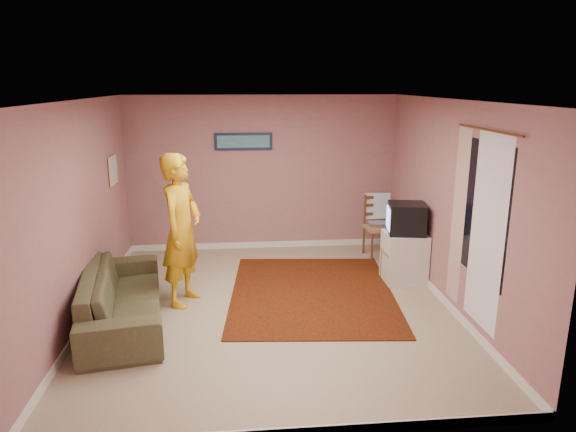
{
  "coord_description": "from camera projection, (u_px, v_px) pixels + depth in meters",
  "views": [
    {
      "loc": [
        -0.36,
        -6.04,
        2.8
      ],
      "look_at": [
        0.26,
        0.6,
        1.05
      ],
      "focal_mm": 32.0,
      "sensor_mm": 36.0,
      "label": 1
    }
  ],
  "objects": [
    {
      "name": "ground",
      "position": [
        272.0,
        308.0,
        6.56
      ],
      "size": [
        5.0,
        5.0,
        0.0
      ],
      "primitive_type": "plane",
      "color": "tan",
      "rests_on": "ground"
    },
    {
      "name": "wall_back",
      "position": [
        262.0,
        174.0,
        8.64
      ],
      "size": [
        4.5,
        0.02,
        2.6
      ],
      "primitive_type": "cube",
      "color": "#A96F6F",
      "rests_on": "ground"
    },
    {
      "name": "wall_front",
      "position": [
        291.0,
        290.0,
        3.82
      ],
      "size": [
        4.5,
        0.02,
        2.6
      ],
      "primitive_type": "cube",
      "color": "#A96F6F",
      "rests_on": "ground"
    },
    {
      "name": "wall_left",
      "position": [
        80.0,
        214.0,
        6.03
      ],
      "size": [
        0.02,
        5.0,
        2.6
      ],
      "primitive_type": "cube",
      "color": "#A96F6F",
      "rests_on": "ground"
    },
    {
      "name": "wall_right",
      "position": [
        450.0,
        205.0,
        6.43
      ],
      "size": [
        0.02,
        5.0,
        2.6
      ],
      "primitive_type": "cube",
      "color": "#A96F6F",
      "rests_on": "ground"
    },
    {
      "name": "ceiling",
      "position": [
        270.0,
        100.0,
        5.9
      ],
      "size": [
        4.5,
        5.0,
        0.02
      ],
      "primitive_type": "cube",
      "color": "silver",
      "rests_on": "wall_back"
    },
    {
      "name": "baseboard_back",
      "position": [
        263.0,
        245.0,
        8.95
      ],
      "size": [
        4.5,
        0.02,
        0.1
      ],
      "primitive_type": "cube",
      "color": "white",
      "rests_on": "ground"
    },
    {
      "name": "baseboard_left",
      "position": [
        91.0,
        311.0,
        6.35
      ],
      "size": [
        0.02,
        5.0,
        0.1
      ],
      "primitive_type": "cube",
      "color": "white",
      "rests_on": "ground"
    },
    {
      "name": "baseboard_right",
      "position": [
        442.0,
        298.0,
        6.75
      ],
      "size": [
        0.02,
        5.0,
        0.1
      ],
      "primitive_type": "cube",
      "color": "white",
      "rests_on": "ground"
    },
    {
      "name": "window",
      "position": [
        484.0,
        211.0,
        5.53
      ],
      "size": [
        0.01,
        1.1,
        1.5
      ],
      "primitive_type": "cube",
      "color": "black",
      "rests_on": "wall_right"
    },
    {
      "name": "curtain_sheer",
      "position": [
        487.0,
        233.0,
        5.43
      ],
      "size": [
        0.01,
        0.75,
        2.1
      ],
      "primitive_type": "cube",
      "color": "white",
      "rests_on": "wall_right"
    },
    {
      "name": "curtain_floral",
      "position": [
        458.0,
        216.0,
        6.11
      ],
      "size": [
        0.01,
        0.35,
        2.1
      ],
      "primitive_type": "cube",
      "color": "#F1E5CD",
      "rests_on": "wall_right"
    },
    {
      "name": "curtain_rod",
      "position": [
        488.0,
        130.0,
        5.3
      ],
      "size": [
        0.02,
        1.4,
        0.02
      ],
      "primitive_type": "cylinder",
      "rotation": [
        1.57,
        0.0,
        0.0
      ],
      "color": "brown",
      "rests_on": "wall_right"
    },
    {
      "name": "picture_back",
      "position": [
        243.0,
        141.0,
        8.44
      ],
      "size": [
        0.95,
        0.04,
        0.28
      ],
      "color": "#16183D",
      "rests_on": "wall_back"
    },
    {
      "name": "picture_left",
      "position": [
        113.0,
        170.0,
        7.51
      ],
      "size": [
        0.04,
        0.38,
        0.42
      ],
      "color": "beige",
      "rests_on": "wall_left"
    },
    {
      "name": "area_rug",
      "position": [
        312.0,
        292.0,
        7.02
      ],
      "size": [
        2.4,
        2.9,
        0.01
      ],
      "primitive_type": "cube",
      "rotation": [
        0.0,
        0.0,
        -0.08
      ],
      "color": "black",
      "rests_on": "ground"
    },
    {
      "name": "tv_cabinet",
      "position": [
        404.0,
        257.0,
        7.35
      ],
      "size": [
        0.57,
        0.52,
        0.72
      ],
      "primitive_type": "cube",
      "color": "silver",
      "rests_on": "ground"
    },
    {
      "name": "crt_tv",
      "position": [
        406.0,
        219.0,
        7.2
      ],
      "size": [
        0.57,
        0.53,
        0.43
      ],
      "rotation": [
        0.0,
        0.0,
        -0.17
      ],
      "color": "black",
      "rests_on": "tv_cabinet"
    },
    {
      "name": "chair_a",
      "position": [
        380.0,
        220.0,
        8.37
      ],
      "size": [
        0.51,
        0.49,
        0.54
      ],
      "rotation": [
        0.0,
        0.0,
        0.13
      ],
      "color": "tan",
      "rests_on": "ground"
    },
    {
      "name": "dvd_player",
      "position": [
        380.0,
        224.0,
        8.39
      ],
      "size": [
        0.39,
        0.29,
        0.06
      ],
      "primitive_type": "cube",
      "rotation": [
        0.0,
        0.0,
        -0.07
      ],
      "color": "#A1A1A5",
      "rests_on": "chair_a"
    },
    {
      "name": "blue_throw",
      "position": [
        377.0,
        206.0,
        8.5
      ],
      "size": [
        0.41,
        0.05,
        0.43
      ],
      "primitive_type": "cube",
      "color": "#97C9F8",
      "rests_on": "chair_a"
    },
    {
      "name": "chair_b",
      "position": [
        398.0,
        245.0,
        7.29
      ],
      "size": [
        0.41,
        0.43,
        0.5
      ],
      "rotation": [
        0.0,
        0.0,
        -1.54
      ],
      "color": "tan",
      "rests_on": "ground"
    },
    {
      "name": "game_console",
      "position": [
        398.0,
        249.0,
        7.31
      ],
      "size": [
        0.26,
        0.2,
        0.05
      ],
      "primitive_type": "cube",
      "rotation": [
        0.0,
        0.0,
        -0.11
      ],
      "color": "silver",
      "rests_on": "chair_b"
    },
    {
      "name": "sofa",
      "position": [
        122.0,
        296.0,
        6.11
      ],
      "size": [
        1.25,
        2.35,
        0.65
      ],
      "primitive_type": "imported",
      "rotation": [
        0.0,
        0.0,
        1.74
      ],
      "color": "brown",
      "rests_on": "ground"
    },
    {
      "name": "person",
      "position": [
        182.0,
        230.0,
        6.5
      ],
      "size": [
        0.69,
        0.83,
        1.96
      ],
      "primitive_type": "imported",
      "rotation": [
        0.0,
        0.0,
        1.22
      ],
      "color": "gold",
      "rests_on": "ground"
    }
  ]
}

